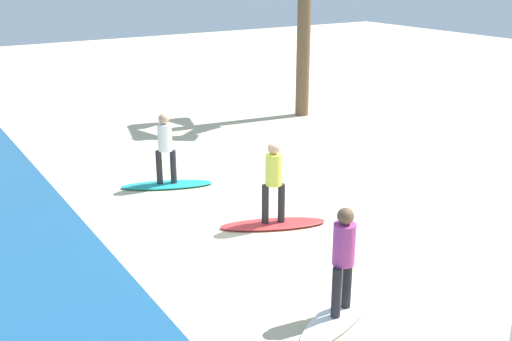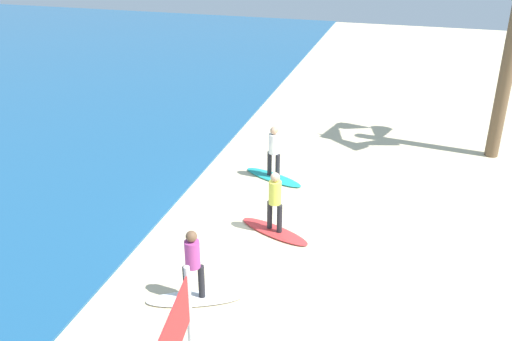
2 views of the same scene
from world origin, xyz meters
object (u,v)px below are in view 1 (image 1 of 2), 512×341
surfboard_red (273,224)px  surfboard_teal (167,185)px  surfer_teal (165,144)px  surfer_white (344,253)px  surfboard_white (340,314)px  surfer_red (274,177)px

surfboard_red → surfboard_teal: 3.25m
surfer_teal → surfer_white: bearing=179.1°
surfboard_white → surfer_white: size_ratio=1.28×
surfer_red → surfboard_teal: 3.40m
surfboard_red → surfer_red: size_ratio=1.28×
surfer_white → surfer_teal: 6.33m
surfer_white → surfer_teal: size_ratio=1.00×
surfer_white → surfer_teal: bearing=-0.9°
surfboard_teal → surfer_teal: bearing=23.6°
surfboard_red → surfboard_teal: same height
surfboard_white → surfer_red: (3.19, -0.95, 0.99)m
surfer_teal → surfboard_teal: bearing=-90.0°
surfer_white → surfer_teal: same height
surfboard_red → surfer_teal: surfer_teal is taller
surfboard_red → surfboard_teal: size_ratio=1.00×
surfer_teal → surfer_red: bearing=-164.9°
surfer_white → surfer_red: 3.33m
surfboard_red → surfer_teal: size_ratio=1.28×
surfer_white → surfer_red: size_ratio=1.00×
surfboard_white → surfboard_teal: size_ratio=1.00×
surfer_white → surfboard_red: (3.19, -0.95, -0.99)m
surfer_white → surfboard_red: surfer_white is taller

